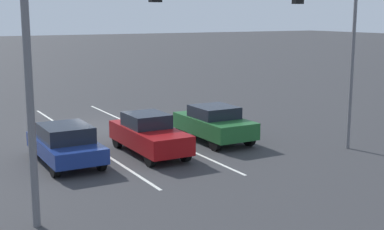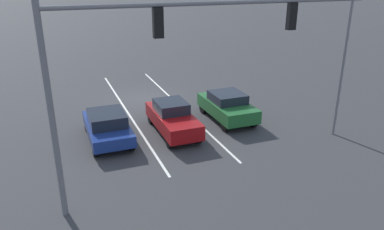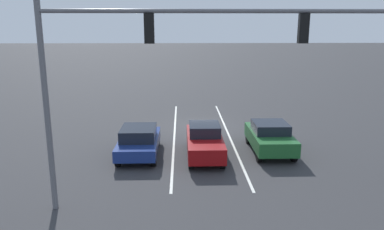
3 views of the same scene
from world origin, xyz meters
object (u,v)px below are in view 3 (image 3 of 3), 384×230
car_darkgreen_leftlane_front (270,137)px  car_navy_rightlane_front (139,141)px  car_maroon_midlane_front (205,141)px  traffic_signal_gantry (149,57)px

car_darkgreen_leftlane_front → car_navy_rightlane_front: bearing=2.9°
car_maroon_midlane_front → traffic_signal_gantry: size_ratio=0.38×
car_navy_rightlane_front → car_maroon_midlane_front: size_ratio=0.96×
car_maroon_midlane_front → car_darkgreen_leftlane_front: 3.44m
car_navy_rightlane_front → car_darkgreen_leftlane_front: bearing=-177.1°
car_darkgreen_leftlane_front → traffic_signal_gantry: size_ratio=0.35×
car_darkgreen_leftlane_front → traffic_signal_gantry: traffic_signal_gantry is taller
car_navy_rightlane_front → car_darkgreen_leftlane_front: (-6.66, -0.34, 0.04)m
car_maroon_midlane_front → car_darkgreen_leftlane_front: car_maroon_midlane_front is taller
car_darkgreen_leftlane_front → traffic_signal_gantry: (5.58, 5.86, 4.52)m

